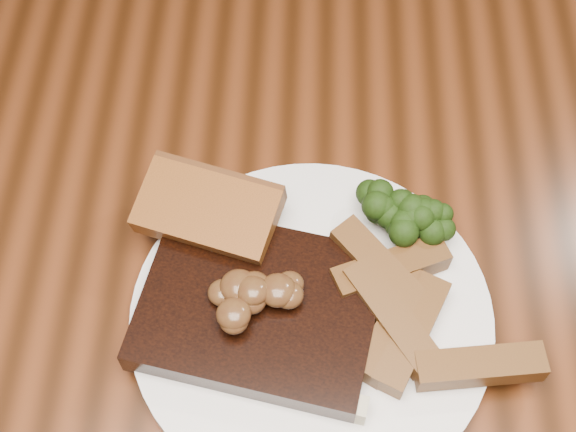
% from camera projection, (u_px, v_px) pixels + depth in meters
% --- Properties ---
extents(dining_table, '(1.60, 0.90, 0.75)m').
position_uv_depth(dining_table, '(301.00, 302.00, 0.70)').
color(dining_table, '#522610').
rests_on(dining_table, ground).
extents(plate, '(0.29, 0.29, 0.01)m').
position_uv_depth(plate, '(311.00, 319.00, 0.58)').
color(plate, white).
rests_on(plate, dining_table).
extents(steak, '(0.18, 0.15, 0.02)m').
position_uv_depth(steak, '(259.00, 309.00, 0.56)').
color(steak, black).
rests_on(steak, plate).
extents(steak_bone, '(0.15, 0.05, 0.02)m').
position_uv_depth(steak_bone, '(255.00, 387.00, 0.54)').
color(steak_bone, '#B9B28F').
rests_on(steak_bone, plate).
extents(mushroom_pile, '(0.08, 0.08, 0.03)m').
position_uv_depth(mushroom_pile, '(250.00, 286.00, 0.55)').
color(mushroom_pile, '#4F3519').
rests_on(mushroom_pile, steak).
extents(garlic_bread, '(0.11, 0.08, 0.02)m').
position_uv_depth(garlic_bread, '(210.00, 225.00, 0.60)').
color(garlic_bread, brown).
rests_on(garlic_bread, plate).
extents(potato_wedges, '(0.11, 0.11, 0.02)m').
position_uv_depth(potato_wedges, '(414.00, 316.00, 0.56)').
color(potato_wedges, brown).
rests_on(potato_wedges, plate).
extents(broccoli_cluster, '(0.06, 0.06, 0.04)m').
position_uv_depth(broccoli_cluster, '(414.00, 219.00, 0.59)').
color(broccoli_cluster, '#18320B').
rests_on(broccoli_cluster, plate).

